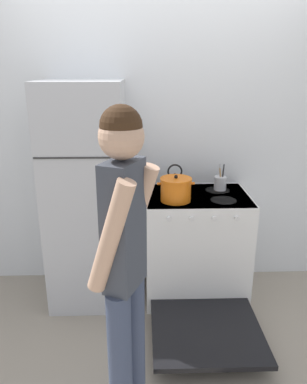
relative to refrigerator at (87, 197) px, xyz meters
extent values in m
plane|color=gray|center=(0.57, 0.30, -0.88)|extent=(14.00, 14.00, 0.00)
cube|color=silver|center=(0.57, 0.33, 0.40)|extent=(10.00, 0.06, 2.55)
cube|color=#B7BABF|center=(0.00, 0.00, 0.00)|extent=(0.60, 0.61, 1.75)
cube|color=#2D2D2D|center=(0.00, -0.31, 0.39)|extent=(0.59, 0.01, 0.01)
cylinder|color=#B2B5BA|center=(0.19, -0.32, -0.11)|extent=(0.02, 0.02, 0.56)
cube|color=white|center=(0.87, 0.00, -0.44)|extent=(0.81, 0.61, 0.88)
cube|color=black|center=(0.87, 0.00, 0.00)|extent=(0.80, 0.59, 0.02)
cube|color=black|center=(0.87, -0.28, -0.45)|extent=(0.71, 0.05, 0.66)
cylinder|color=black|center=(0.68, -0.12, 0.00)|extent=(0.19, 0.19, 0.01)
cylinder|color=black|center=(1.05, -0.12, 0.00)|extent=(0.19, 0.19, 0.01)
cylinder|color=black|center=(0.68, 0.12, 0.00)|extent=(0.19, 0.19, 0.01)
cylinder|color=black|center=(1.05, 0.12, 0.00)|extent=(0.19, 0.19, 0.01)
cylinder|color=silver|center=(0.62, -0.31, -0.06)|extent=(0.04, 0.02, 0.04)
cylinder|color=silver|center=(0.79, -0.31, -0.06)|extent=(0.04, 0.02, 0.04)
cylinder|color=silver|center=(0.95, -0.31, -0.06)|extent=(0.04, 0.02, 0.04)
cylinder|color=silver|center=(1.11, -0.31, -0.06)|extent=(0.04, 0.02, 0.04)
cube|color=black|center=(0.87, -0.65, -0.76)|extent=(0.75, 0.70, 0.04)
cube|color=#99999E|center=(0.87, -0.07, -0.48)|extent=(0.67, 0.33, 0.01)
cylinder|color=orange|center=(0.68, -0.12, 0.08)|extent=(0.23, 0.23, 0.16)
cylinder|color=orange|center=(0.68, -0.12, 0.17)|extent=(0.24, 0.24, 0.02)
sphere|color=black|center=(0.68, -0.12, 0.19)|extent=(0.03, 0.03, 0.03)
cylinder|color=orange|center=(0.56, -0.12, 0.14)|extent=(0.03, 0.02, 0.02)
cylinder|color=orange|center=(0.81, -0.12, 0.14)|extent=(0.03, 0.02, 0.02)
cylinder|color=silver|center=(0.70, 0.12, 0.06)|extent=(0.16, 0.16, 0.10)
cone|color=silver|center=(0.70, 0.12, 0.12)|extent=(0.15, 0.15, 0.03)
sphere|color=black|center=(0.70, 0.12, 0.14)|extent=(0.02, 0.02, 0.02)
cone|color=silver|center=(0.77, 0.12, 0.07)|extent=(0.09, 0.03, 0.08)
torus|color=black|center=(0.70, 0.12, 0.17)|extent=(0.12, 0.01, 0.12)
cylinder|color=#B7BABF|center=(1.07, 0.13, 0.06)|extent=(0.10, 0.10, 0.11)
cylinder|color=#9E7547|center=(1.07, 0.13, 0.11)|extent=(0.03, 0.03, 0.16)
cylinder|color=#232326|center=(1.09, 0.13, 0.12)|extent=(0.03, 0.03, 0.19)
cylinder|color=#B2B5BA|center=(1.06, 0.14, 0.12)|extent=(0.02, 0.02, 0.19)
cylinder|color=#38425B|center=(0.32, -1.26, -0.46)|extent=(0.12, 0.12, 0.83)
cylinder|color=#38425B|center=(0.38, -1.11, -0.46)|extent=(0.12, 0.12, 0.83)
cube|color=#383D47|center=(0.35, -1.18, 0.27)|extent=(0.21, 0.27, 0.62)
cylinder|color=tan|center=(0.30, -1.30, 0.27)|extent=(0.26, 0.18, 0.55)
cylinder|color=tan|center=(0.40, -1.06, 0.27)|extent=(0.26, 0.18, 0.55)
sphere|color=tan|center=(0.35, -1.18, 0.69)|extent=(0.20, 0.20, 0.20)
sphere|color=#382314|center=(0.35, -1.18, 0.73)|extent=(0.19, 0.19, 0.19)
camera|label=1|loc=(0.44, -2.77, 0.97)|focal=35.00mm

